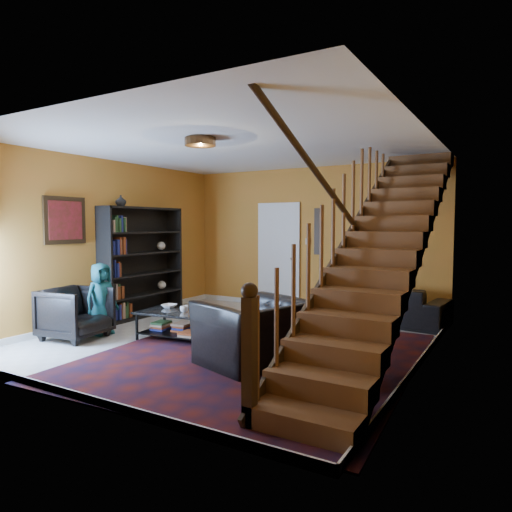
# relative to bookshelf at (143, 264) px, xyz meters

# --- Properties ---
(floor) EXTENTS (5.50, 5.50, 0.00)m
(floor) POSITION_rel_bookshelf_xyz_m (2.40, -0.60, -0.96)
(floor) COLOR beige
(floor) RESTS_ON ground
(room) EXTENTS (5.50, 5.50, 5.50)m
(room) POSITION_rel_bookshelf_xyz_m (1.07, 0.73, -0.91)
(room) COLOR orange
(room) RESTS_ON ground
(staircase) EXTENTS (0.95, 5.02, 3.18)m
(staircase) POSITION_rel_bookshelf_xyz_m (4.53, -0.60, 0.43)
(staircase) COLOR brown
(staircase) RESTS_ON floor
(bookshelf) EXTENTS (0.35, 1.80, 2.00)m
(bookshelf) POSITION_rel_bookshelf_xyz_m (0.00, 0.00, 0.00)
(bookshelf) COLOR black
(bookshelf) RESTS_ON floor
(door) EXTENTS (0.82, 0.05, 2.05)m
(door) POSITION_rel_bookshelf_xyz_m (1.70, 2.12, 0.06)
(door) COLOR silver
(door) RESTS_ON floor
(framed_picture) EXTENTS (0.04, 0.74, 0.74)m
(framed_picture) POSITION_rel_bookshelf_xyz_m (-0.17, -1.50, 0.79)
(framed_picture) COLOR maroon
(framed_picture) RESTS_ON room
(wall_hanging) EXTENTS (0.14, 0.03, 0.90)m
(wall_hanging) POSITION_rel_bookshelf_xyz_m (2.55, 2.13, 0.59)
(wall_hanging) COLOR black
(wall_hanging) RESTS_ON room
(ceiling_fixture) EXTENTS (0.40, 0.40, 0.10)m
(ceiling_fixture) POSITION_rel_bookshelf_xyz_m (2.40, -1.40, 1.78)
(ceiling_fixture) COLOR #3F2814
(ceiling_fixture) RESTS_ON room
(rug) EXTENTS (3.97, 4.48, 0.02)m
(rug) POSITION_rel_bookshelf_xyz_m (3.13, -1.19, -0.95)
(rug) COLOR #4D130D
(rug) RESTS_ON floor
(sofa) EXTENTS (2.31, 1.11, 0.65)m
(sofa) POSITION_rel_bookshelf_xyz_m (3.90, 1.70, -0.64)
(sofa) COLOR black
(sofa) RESTS_ON floor
(armchair_left) EXTENTS (0.93, 0.91, 0.76)m
(armchair_left) POSITION_rel_bookshelf_xyz_m (0.35, -1.75, -0.58)
(armchair_left) COLOR black
(armchair_left) RESTS_ON floor
(armchair_right) EXTENTS (1.37, 1.47, 0.78)m
(armchair_right) POSITION_rel_bookshelf_xyz_m (3.27, -1.50, -0.57)
(armchair_right) COLOR black
(armchair_right) RESTS_ON floor
(person_adult_a) EXTENTS (0.48, 0.34, 1.22)m
(person_adult_a) POSITION_rel_bookshelf_xyz_m (3.29, 1.75, -0.80)
(person_adult_a) COLOR black
(person_adult_a) RESTS_ON sofa
(person_adult_b) EXTENTS (0.60, 0.49, 1.15)m
(person_adult_b) POSITION_rel_bookshelf_xyz_m (3.49, 1.75, -0.84)
(person_adult_b) COLOR black
(person_adult_b) RESTS_ON sofa
(person_child) EXTENTS (0.40, 0.57, 1.10)m
(person_child) POSITION_rel_bookshelf_xyz_m (0.45, -1.37, -0.41)
(person_child) COLOR #195F60
(person_child) RESTS_ON armchair_left
(coffee_table) EXTENTS (1.19, 0.78, 0.43)m
(coffee_table) POSITION_rel_bookshelf_xyz_m (1.72, -1.06, -0.72)
(coffee_table) COLOR black
(coffee_table) RESTS_ON floor
(cup_a) EXTENTS (0.12, 0.12, 0.09)m
(cup_a) POSITION_rel_bookshelf_xyz_m (1.84, -1.07, -0.49)
(cup_a) COLOR #999999
(cup_a) RESTS_ON coffee_table
(cup_b) EXTENTS (0.14, 0.14, 0.10)m
(cup_b) POSITION_rel_bookshelf_xyz_m (2.00, -0.98, -0.49)
(cup_b) COLOR #999999
(cup_b) RESTS_ON coffee_table
(bowl) EXTENTS (0.24, 0.24, 0.05)m
(bowl) POSITION_rel_bookshelf_xyz_m (1.42, -0.91, -0.51)
(bowl) COLOR #999999
(bowl) RESTS_ON coffee_table
(vase) EXTENTS (0.18, 0.18, 0.19)m
(vase) POSITION_rel_bookshelf_xyz_m (-0.00, -0.50, 1.13)
(vase) COLOR #999999
(vase) RESTS_ON bookshelf
(popcorn_bucket) EXTENTS (0.20, 0.20, 0.18)m
(popcorn_bucket) POSITION_rel_bookshelf_xyz_m (0.30, -1.15, -0.86)
(popcorn_bucket) COLOR red
(popcorn_bucket) RESTS_ON rug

